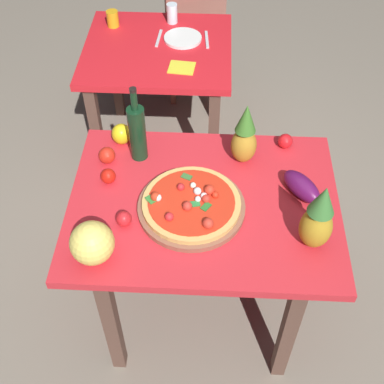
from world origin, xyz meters
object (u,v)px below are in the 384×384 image
Objects in this scene: melon at (92,243)px; dinner_plate at (183,38)px; tomato_at_corner at (107,155)px; knife_utensil at (207,40)px; background_table at (158,66)px; wine_bottle at (137,132)px; tomato_by_bottle at (124,219)px; dining_chair at (192,35)px; tomato_beside_pepper at (285,141)px; pizza at (191,203)px; eggplant at (302,187)px; tomato_near_board at (108,176)px; pineapple_left at (318,220)px; display_table at (203,217)px; bell_pepper at (121,134)px; drinking_glass_juice at (113,19)px; napkin_folded at (182,68)px; pizza_board at (191,207)px; pineapple_right at (245,137)px; fork_utensil at (159,38)px; drinking_glass_water at (172,13)px.

melon is 0.76× the size of dinner_plate.
knife_utensil is (0.41, 1.03, -0.03)m from tomato_at_corner.
background_table is 0.94m from wine_bottle.
melon is at bearing -119.16° from tomato_by_bottle.
dining_chair is 1.54m from tomato_beside_pepper.
pizza is at bearing -50.73° from wine_bottle.
tomato_at_corner is at bearing 61.00° from dining_chair.
eggplant is at bearing -10.30° from tomato_at_corner.
dinner_plate is (0.25, 1.15, -0.03)m from tomato_near_board.
tomato_near_board is 1.21m from knife_utensil.
pizza is at bearing 18.92° from tomato_by_bottle.
background_table is at bearing 118.47° from pineapple_left.
tomato_beside_pepper is (0.36, 0.35, 0.14)m from display_table.
wine_bottle is at bearing -45.02° from bell_pepper.
drinking_glass_juice reaches higher than napkin_folded.
wine_bottle is at bearing 79.48° from melon.
bell_pepper reaches higher than dining_chair.
pineapple_right is (0.21, 0.30, 0.12)m from pizza_board.
wine_bottle reaches higher than fork_utensil.
tomato_by_bottle reaches higher than pizza_board.
dinner_plate is at bearing 112.36° from pineapple_left.
dining_chair is at bearing 109.42° from tomato_beside_pepper.
knife_utensil is (0.39, 1.15, -0.03)m from tomato_near_board.
napkin_folded is (0.15, -0.20, 0.13)m from background_table.
drinking_glass_water is (-0.65, 1.37, 0.01)m from eggplant.
melon is (-0.57, -0.56, -0.05)m from pineapple_right.
melon is 0.93× the size of fork_utensil.
tomato_near_board is at bearing -78.55° from tomato_at_corner.
pineapple_left is 3.18× the size of bell_pepper.
dining_chair is 13.16× the size of tomato_by_bottle.
pizza is 0.47m from tomato_at_corner.
bell_pepper is 0.55× the size of knife_utensil.
pizza_board is 0.47m from eggplant.
tomato_at_corner is at bearing 109.48° from tomato_by_bottle.
drinking_glass_water reaches higher than tomato_at_corner.
dining_chair is at bearing 97.42° from knife_utensil.
tomato_near_board reaches higher than display_table.
pineapple_left reaches higher than display_table.
melon is 2.60× the size of tomato_by_bottle.
napkin_folded is (-0.32, 0.70, -0.13)m from pineapple_right.
background_table is 0.21m from dinner_plate.
wine_bottle reaches higher than pineapple_left.
melon is at bearing -90.94° from bell_pepper.
napkin_folded is (-0.10, 1.00, -0.04)m from pizza.
tomato_near_board is (-0.27, -1.68, 0.32)m from dining_chair.
pizza is at bearing -49.31° from bell_pepper.
pizza is 2.01× the size of eggplant.
dinner_plate reaches higher than display_table.
tomato_near_board is 1.29m from drinking_glass_juice.
wine_bottle reaches higher than napkin_folded.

